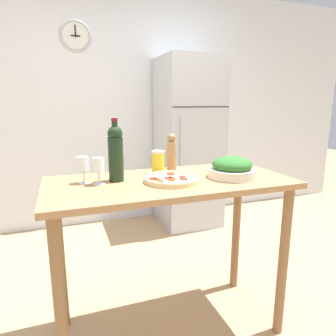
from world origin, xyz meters
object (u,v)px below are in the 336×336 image
at_px(refrigerator, 188,143).
at_px(salad_bowl, 232,168).
at_px(pepper_mill, 172,153).
at_px(homemade_pizza, 171,179).
at_px(wine_bottle, 116,152).
at_px(salt_canister, 158,162).
at_px(wine_glass_near, 98,166).
at_px(wine_glass_far, 83,165).

xyz_separation_m(refrigerator, salad_bowl, (-0.43, -1.60, 0.08)).
xyz_separation_m(pepper_mill, homemade_pizza, (-0.10, -0.25, -0.10)).
height_order(refrigerator, pepper_mill, refrigerator).
xyz_separation_m(refrigerator, wine_bottle, (-1.06, -1.46, 0.19)).
xyz_separation_m(salad_bowl, homemade_pizza, (-0.36, 0.03, -0.04)).
bearing_deg(homemade_pizza, salt_canister, 91.72).
relative_size(pepper_mill, salt_canister, 1.68).
distance_m(wine_bottle, pepper_mill, 0.39).
bearing_deg(wine_glass_near, pepper_mill, 20.52).
relative_size(homemade_pizza, salt_canister, 2.15).
xyz_separation_m(salad_bowl, salt_canister, (-0.36, 0.24, 0.02)).
xyz_separation_m(pepper_mill, salt_canister, (-0.10, -0.04, -0.04)).
bearing_deg(wine_glass_near, salad_bowl, -8.00).
distance_m(wine_bottle, salad_bowl, 0.65).
bearing_deg(wine_glass_far, refrigerator, 49.65).
relative_size(wine_glass_far, salad_bowl, 0.53).
relative_size(refrigerator, wine_glass_near, 12.91).
distance_m(salad_bowl, homemade_pizza, 0.36).
distance_m(pepper_mill, salt_canister, 0.12).
bearing_deg(refrigerator, salad_bowl, -105.01).
height_order(refrigerator, homemade_pizza, refrigerator).
relative_size(salad_bowl, homemade_pizza, 0.90).
height_order(homemade_pizza, salt_canister, salt_canister).
distance_m(refrigerator, salt_canister, 1.58).
bearing_deg(wine_glass_far, wine_bottle, -4.03).
bearing_deg(wine_glass_far, homemade_pizza, -16.09).
height_order(wine_glass_near, salt_canister, wine_glass_near).
height_order(wine_glass_near, homemade_pizza, wine_glass_near).
distance_m(refrigerator, pepper_mill, 1.50).
distance_m(refrigerator, homemade_pizza, 1.76).
xyz_separation_m(refrigerator, wine_glass_near, (-1.16, -1.50, 0.13)).
height_order(wine_glass_near, salad_bowl, wine_glass_near).
relative_size(wine_glass_near, homemade_pizza, 0.48).
xyz_separation_m(refrigerator, wine_glass_far, (-1.23, -1.45, 0.13)).
bearing_deg(salad_bowl, wine_bottle, 167.00).
xyz_separation_m(wine_glass_near, salad_bowl, (0.73, -0.10, -0.04)).
height_order(wine_glass_near, pepper_mill, pepper_mill).
distance_m(wine_glass_far, homemade_pizza, 0.47).
bearing_deg(homemade_pizza, refrigerator, 63.47).
distance_m(wine_bottle, wine_glass_near, 0.12).
bearing_deg(wine_glass_far, pepper_mill, 12.51).
xyz_separation_m(wine_glass_far, salad_bowl, (0.80, -0.16, -0.04)).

